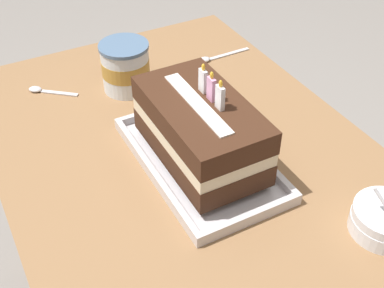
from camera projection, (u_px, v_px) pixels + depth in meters
name	position (u px, v px, depth m)	size (l,w,h in m)	color
dining_table	(185.00, 187.00, 1.09)	(1.00, 0.71, 0.69)	olive
foil_tray	(200.00, 160.00, 0.98)	(0.36, 0.21, 0.02)	silver
birthday_cake	(201.00, 129.00, 0.94)	(0.28, 0.15, 0.18)	#3E2315
ice_cream_tub	(125.00, 67.00, 1.16)	(0.11, 0.11, 0.11)	white
serving_spoon_near_tray	(213.00, 58.00, 1.29)	(0.02, 0.15, 0.01)	silver
serving_spoon_by_bowls	(42.00, 90.00, 1.18)	(0.09, 0.10, 0.01)	silver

